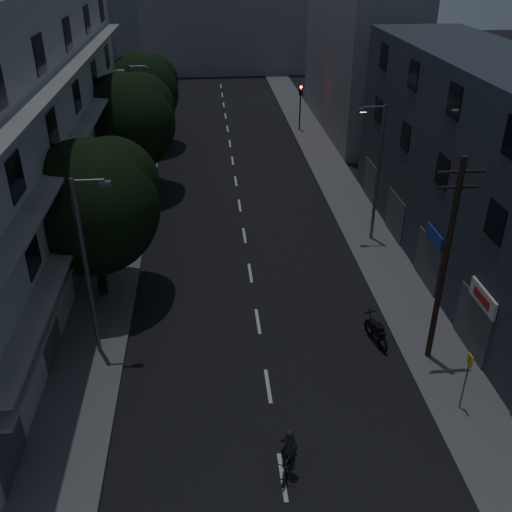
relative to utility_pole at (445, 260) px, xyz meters
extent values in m
plane|color=black|center=(-7.07, 17.35, -4.87)|extent=(160.00, 160.00, 0.00)
cube|color=#565659|center=(-14.57, 17.35, -4.79)|extent=(3.00, 90.00, 0.15)
cube|color=#565659|center=(0.43, 17.35, -4.79)|extent=(3.00, 90.00, 0.15)
cube|color=beige|center=(-7.07, -5.65, -4.86)|extent=(0.15, 2.00, 0.01)
cube|color=beige|center=(-7.07, -1.15, -4.86)|extent=(0.15, 2.00, 0.01)
cube|color=beige|center=(-7.07, 3.35, -4.86)|extent=(0.15, 2.00, 0.01)
cube|color=beige|center=(-7.07, 7.85, -4.86)|extent=(0.15, 2.00, 0.01)
cube|color=beige|center=(-7.07, 12.35, -4.86)|extent=(0.15, 2.00, 0.01)
cube|color=beige|center=(-7.07, 16.85, -4.86)|extent=(0.15, 2.00, 0.01)
cube|color=beige|center=(-7.07, 21.35, -4.86)|extent=(0.15, 2.00, 0.01)
cube|color=beige|center=(-7.07, 25.85, -4.86)|extent=(0.15, 2.00, 0.01)
cube|color=beige|center=(-7.07, 30.35, -4.86)|extent=(0.15, 2.00, 0.01)
cube|color=beige|center=(-7.07, 34.85, -4.86)|extent=(0.15, 2.00, 0.01)
cube|color=beige|center=(-7.07, 39.35, -4.86)|extent=(0.15, 2.00, 0.01)
cube|color=beige|center=(-7.07, 43.85, -4.86)|extent=(0.15, 2.00, 0.01)
cube|color=beige|center=(-7.07, 48.35, -4.86)|extent=(0.15, 2.00, 0.01)
cube|color=beige|center=(-7.07, 52.85, -4.86)|extent=(0.15, 2.00, 0.01)
cube|color=#B1B1AC|center=(-19.07, 10.35, 2.13)|extent=(6.00, 36.00, 14.00)
cube|color=black|center=(-16.05, -4.65, -2.87)|extent=(0.06, 1.60, 1.60)
cube|color=black|center=(-16.05, 1.35, -2.87)|extent=(0.06, 1.60, 1.60)
cube|color=black|center=(-16.05, 7.35, -2.87)|extent=(0.06, 1.60, 1.60)
cube|color=black|center=(-16.05, 13.35, -2.87)|extent=(0.06, 1.60, 1.60)
cube|color=black|center=(-16.05, 19.35, -2.87)|extent=(0.06, 1.60, 1.60)
cube|color=black|center=(-16.05, 25.35, -2.87)|extent=(0.06, 1.60, 1.60)
cube|color=black|center=(-16.05, 1.35, 0.33)|extent=(0.06, 1.60, 1.60)
cube|color=black|center=(-16.05, 7.35, 0.33)|extent=(0.06, 1.60, 1.60)
cube|color=black|center=(-16.05, 13.35, 0.33)|extent=(0.06, 1.60, 1.60)
cube|color=black|center=(-16.05, 19.35, 0.33)|extent=(0.06, 1.60, 1.60)
cube|color=black|center=(-16.05, 25.35, 0.33)|extent=(0.06, 1.60, 1.60)
cube|color=black|center=(-16.05, 1.35, 3.53)|extent=(0.06, 1.60, 1.60)
cube|color=black|center=(-16.05, 7.35, 3.53)|extent=(0.06, 1.60, 1.60)
cube|color=black|center=(-16.05, 13.35, 3.53)|extent=(0.06, 1.60, 1.60)
cube|color=black|center=(-16.05, 19.35, 3.53)|extent=(0.06, 1.60, 1.60)
cube|color=black|center=(-16.05, 25.35, 3.53)|extent=(0.06, 1.60, 1.60)
cube|color=black|center=(-16.05, 7.35, 6.73)|extent=(0.06, 1.60, 1.60)
cube|color=black|center=(-16.05, 13.35, 6.73)|extent=(0.06, 1.60, 1.60)
cube|color=black|center=(-16.05, 19.35, 6.73)|extent=(0.06, 1.60, 1.60)
cube|color=black|center=(-16.05, 25.35, 6.73)|extent=(0.06, 1.60, 1.60)
cube|color=gray|center=(-15.57, 10.35, -0.87)|extent=(1.00, 32.40, 0.12)
cube|color=gray|center=(-15.57, 10.35, 2.33)|extent=(1.00, 32.40, 0.12)
cube|color=gray|center=(-15.57, 10.35, 5.53)|extent=(1.00, 32.40, 0.12)
cube|color=gray|center=(-15.67, 10.35, -1.77)|extent=(0.80, 32.40, 0.12)
cube|color=#424247|center=(-16.04, -4.65, -3.47)|extent=(0.06, 2.40, 2.40)
cube|color=#424247|center=(-16.04, 1.35, -3.47)|extent=(0.06, 2.40, 2.40)
cube|color=#424247|center=(-16.04, 7.35, -3.47)|extent=(0.06, 2.40, 2.40)
cube|color=#424247|center=(-16.04, 13.35, -3.47)|extent=(0.06, 2.40, 2.40)
cube|color=#424247|center=(-16.04, 19.35, -3.47)|extent=(0.06, 2.40, 2.40)
cube|color=#424247|center=(-16.04, 25.35, -3.47)|extent=(0.06, 2.40, 2.40)
cube|color=#2B313A|center=(4.93, 6.35, 0.63)|extent=(6.00, 28.00, 11.00)
cube|color=black|center=(1.91, 0.35, 1.43)|extent=(0.06, 1.40, 1.50)
cube|color=black|center=(1.91, 5.85, 1.43)|extent=(0.06, 1.40, 1.50)
cube|color=black|center=(1.91, 11.35, 1.43)|extent=(0.06, 1.40, 1.50)
cube|color=black|center=(1.91, 16.85, 1.43)|extent=(0.06, 1.40, 1.50)
cube|color=black|center=(1.91, 5.85, 4.73)|extent=(0.06, 1.40, 1.50)
cube|color=black|center=(1.91, 11.35, 4.73)|extent=(0.06, 1.40, 1.50)
cube|color=black|center=(1.91, 16.85, 4.73)|extent=(0.06, 1.40, 1.50)
cube|color=#424247|center=(1.90, 0.35, -3.47)|extent=(0.06, 3.00, 2.60)
cube|color=#424247|center=(1.90, 5.85, -3.47)|extent=(0.06, 3.00, 2.60)
cube|color=#424247|center=(1.90, 11.35, -3.47)|extent=(0.06, 3.00, 2.60)
cube|color=#424247|center=(1.90, 16.85, -3.47)|extent=(0.06, 3.00, 2.60)
cube|color=silver|center=(1.83, -0.15, -1.77)|extent=(0.12, 2.20, 0.80)
cube|color=#B21414|center=(1.75, -0.15, -1.77)|extent=(0.02, 1.40, 0.36)
cube|color=navy|center=(1.83, 5.35, -1.77)|extent=(0.12, 2.00, 0.70)
cube|color=slate|center=(-19.07, 40.35, 3.13)|extent=(6.00, 20.00, 16.00)
cube|color=slate|center=(4.93, 34.35, 1.63)|extent=(6.00, 20.00, 13.00)
cube|color=slate|center=(-7.07, 62.35, 0.13)|extent=(24.00, 8.00, 10.00)
cylinder|color=black|center=(-14.67, 6.29, -2.56)|extent=(0.44, 0.44, 4.32)
sphere|color=black|center=(-14.67, 6.29, 0.04)|extent=(6.48, 6.48, 6.48)
sphere|color=black|center=(-13.70, 7.10, 0.85)|extent=(4.54, 4.54, 4.54)
sphere|color=black|center=(-15.48, 5.64, 0.52)|extent=(4.21, 4.21, 4.21)
cylinder|color=black|center=(-14.50, 19.79, -2.50)|extent=(0.44, 0.44, 4.43)
sphere|color=black|center=(-14.50, 19.79, 0.15)|extent=(6.67, 6.67, 6.67)
sphere|color=black|center=(-13.50, 20.63, 0.99)|extent=(4.67, 4.67, 4.67)
sphere|color=black|center=(-15.33, 19.13, 0.65)|extent=(4.33, 4.33, 4.33)
cylinder|color=black|center=(-14.38, 29.84, -2.62)|extent=(0.44, 0.44, 4.19)
sphere|color=black|center=(-14.38, 29.84, -0.11)|extent=(6.26, 6.26, 6.26)
sphere|color=black|center=(-13.44, 30.62, 0.67)|extent=(4.38, 4.38, 4.38)
sphere|color=black|center=(-15.16, 29.22, 0.36)|extent=(4.07, 4.07, 4.07)
cylinder|color=black|center=(-0.36, 33.45, -3.12)|extent=(0.12, 0.12, 3.20)
cube|color=black|center=(-0.36, 33.45, -1.07)|extent=(0.28, 0.22, 0.90)
sphere|color=#FF0C05|center=(-0.36, 33.30, -0.74)|extent=(0.22, 0.22, 0.22)
sphere|color=#3F330C|center=(-0.36, 33.30, -1.04)|extent=(0.22, 0.22, 0.22)
sphere|color=black|center=(-0.36, 33.30, -1.34)|extent=(0.22, 0.22, 0.22)
cylinder|color=black|center=(-13.36, 32.10, -3.12)|extent=(0.12, 0.12, 3.20)
cube|color=black|center=(-13.36, 32.10, -1.07)|extent=(0.28, 0.22, 0.90)
sphere|color=black|center=(-13.36, 31.95, -0.74)|extent=(0.22, 0.22, 0.22)
sphere|color=#3F330C|center=(-13.36, 31.95, -1.04)|extent=(0.22, 0.22, 0.22)
sphere|color=#0CFF26|center=(-13.36, 31.95, -1.34)|extent=(0.22, 0.22, 0.22)
cylinder|color=slate|center=(-14.19, 1.66, -0.72)|extent=(0.18, 0.18, 8.00)
cylinder|color=slate|center=(-13.59, 1.66, 3.18)|extent=(1.20, 0.10, 0.10)
cube|color=slate|center=(-12.99, 1.66, 3.03)|extent=(0.45, 0.25, 0.18)
cube|color=#4C4C4C|center=(-12.99, 1.66, 2.93)|extent=(0.35, 0.18, 0.04)
cylinder|color=#5A5D61|center=(0.49, 11.09, -0.72)|extent=(0.18, 0.18, 8.00)
cylinder|color=#5A5D61|center=(-0.11, 11.09, 3.18)|extent=(1.20, 0.10, 0.10)
cube|color=#5A5D61|center=(-0.71, 11.09, 3.03)|extent=(0.45, 0.25, 0.18)
cube|color=#FFD88C|center=(-0.71, 11.09, 2.93)|extent=(0.35, 0.18, 0.04)
cylinder|color=slate|center=(-14.38, 23.35, -0.72)|extent=(0.18, 0.18, 8.00)
cylinder|color=slate|center=(-13.78, 23.35, 3.18)|extent=(1.20, 0.10, 0.10)
cube|color=slate|center=(-13.18, 23.35, 3.03)|extent=(0.45, 0.25, 0.18)
cube|color=#4C4C4C|center=(-13.18, 23.35, 2.93)|extent=(0.35, 0.18, 0.04)
cylinder|color=black|center=(0.00, 0.00, -0.22)|extent=(0.24, 0.24, 9.00)
cube|color=black|center=(0.00, 0.00, 3.68)|extent=(1.80, 0.10, 0.10)
cube|color=black|center=(0.00, 0.00, 3.08)|extent=(1.50, 0.10, 0.10)
cylinder|color=#595B60|center=(0.12, -3.15, -3.47)|extent=(0.06, 0.06, 2.50)
cube|color=yellow|center=(0.12, -3.15, -2.42)|extent=(0.05, 0.35, 0.45)
torus|color=black|center=(-1.81, 0.68, -4.54)|extent=(0.27, 0.78, 0.78)
torus|color=black|center=(-2.08, 1.96, -4.54)|extent=(0.27, 0.78, 0.78)
cube|color=black|center=(-1.95, 1.32, -4.19)|extent=(0.52, 1.24, 0.38)
cube|color=black|center=(-1.91, 1.16, -3.90)|extent=(0.42, 0.55, 0.11)
cylinder|color=black|center=(-2.07, 1.91, -4.04)|extent=(0.16, 0.48, 0.92)
cube|color=black|center=(-2.09, 2.02, -3.72)|extent=(0.60, 0.17, 0.04)
imported|color=black|center=(-6.86, -5.50, -4.45)|extent=(1.08, 1.70, 0.84)
imported|color=black|center=(-6.86, -5.50, -3.64)|extent=(0.69, 0.57, 1.61)
camera|label=1|loc=(-9.14, -18.68, 11.05)|focal=40.00mm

